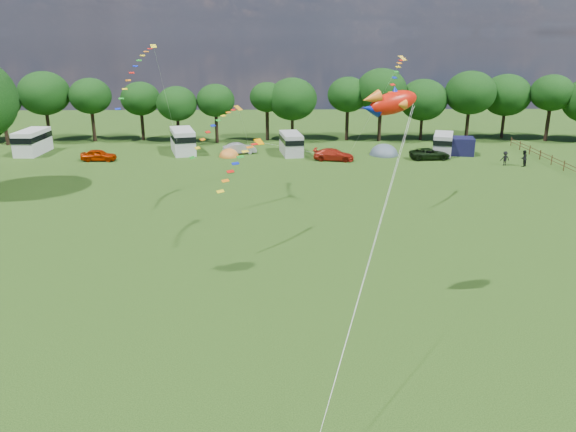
{
  "coord_description": "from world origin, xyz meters",
  "views": [
    {
      "loc": [
        -0.76,
        -25.49,
        14.98
      ],
      "look_at": [
        0.0,
        8.0,
        4.0
      ],
      "focal_mm": 35.0,
      "sensor_mm": 36.0,
      "label": 1
    }
  ],
  "objects_px": {
    "car_a": "(99,155)",
    "tent_greyblue": "(384,155)",
    "car_d": "(430,154)",
    "campervan_d": "(443,143)",
    "campervan_c": "(291,143)",
    "car_c": "(334,155)",
    "fish_kite": "(389,103)",
    "tent_orange": "(229,156)",
    "campervan_b": "(183,140)",
    "car_b": "(240,148)",
    "walker_a": "(524,158)",
    "campervan_a": "(32,141)",
    "walker_b": "(505,158)"
  },
  "relations": [
    {
      "from": "car_d",
      "to": "walker_b",
      "type": "relative_size",
      "value": 2.96
    },
    {
      "from": "campervan_b",
      "to": "walker_b",
      "type": "distance_m",
      "value": 40.02
    },
    {
      "from": "campervan_b",
      "to": "fish_kite",
      "type": "xyz_separation_m",
      "value": [
        17.87,
        -43.79,
        9.91
      ]
    },
    {
      "from": "car_a",
      "to": "campervan_d",
      "type": "bearing_deg",
      "value": -84.91
    },
    {
      "from": "car_d",
      "to": "campervan_b",
      "type": "bearing_deg",
      "value": 78.78
    },
    {
      "from": "campervan_a",
      "to": "tent_greyblue",
      "type": "bearing_deg",
      "value": -90.48
    },
    {
      "from": "tent_greyblue",
      "to": "campervan_a",
      "type": "bearing_deg",
      "value": 177.64
    },
    {
      "from": "campervan_b",
      "to": "tent_greyblue",
      "type": "bearing_deg",
      "value": -109.59
    },
    {
      "from": "campervan_b",
      "to": "walker_b",
      "type": "relative_size",
      "value": 3.99
    },
    {
      "from": "walker_b",
      "to": "car_a",
      "type": "bearing_deg",
      "value": -9.18
    },
    {
      "from": "campervan_d",
      "to": "walker_b",
      "type": "distance_m",
      "value": 8.66
    },
    {
      "from": "car_c",
      "to": "walker_b",
      "type": "distance_m",
      "value": 20.2
    },
    {
      "from": "campervan_d",
      "to": "tent_greyblue",
      "type": "bearing_deg",
      "value": 110.9
    },
    {
      "from": "campervan_b",
      "to": "tent_orange",
      "type": "height_order",
      "value": "campervan_b"
    },
    {
      "from": "car_c",
      "to": "car_d",
      "type": "distance_m",
      "value": 12.0
    },
    {
      "from": "campervan_c",
      "to": "tent_orange",
      "type": "height_order",
      "value": "campervan_c"
    },
    {
      "from": "fish_kite",
      "to": "campervan_b",
      "type": "bearing_deg",
      "value": 94.98
    },
    {
      "from": "campervan_b",
      "to": "campervan_d",
      "type": "height_order",
      "value": "campervan_b"
    },
    {
      "from": "tent_orange",
      "to": "car_a",
      "type": "bearing_deg",
      "value": -172.18
    },
    {
      "from": "walker_a",
      "to": "walker_b",
      "type": "xyz_separation_m",
      "value": [
        -1.95,
        0.6,
        -0.12
      ]
    },
    {
      "from": "campervan_b",
      "to": "campervan_d",
      "type": "bearing_deg",
      "value": -108.01
    },
    {
      "from": "campervan_a",
      "to": "campervan_d",
      "type": "xyz_separation_m",
      "value": [
        53.02,
        -1.51,
        -0.22
      ]
    },
    {
      "from": "car_c",
      "to": "car_b",
      "type": "bearing_deg",
      "value": 82.33
    },
    {
      "from": "car_b",
      "to": "campervan_d",
      "type": "distance_m",
      "value": 26.25
    },
    {
      "from": "campervan_d",
      "to": "car_b",
      "type": "bearing_deg",
      "value": 106.65
    },
    {
      "from": "campervan_d",
      "to": "campervan_c",
      "type": "bearing_deg",
      "value": 107.07
    },
    {
      "from": "campervan_b",
      "to": "fish_kite",
      "type": "bearing_deg",
      "value": -173.09
    },
    {
      "from": "car_a",
      "to": "tent_greyblue",
      "type": "height_order",
      "value": "car_a"
    },
    {
      "from": "campervan_b",
      "to": "tent_orange",
      "type": "xyz_separation_m",
      "value": [
        6.14,
        -2.54,
        -1.63
      ]
    },
    {
      "from": "campervan_d",
      "to": "tent_orange",
      "type": "relative_size",
      "value": 2.1
    },
    {
      "from": "campervan_a",
      "to": "walker_b",
      "type": "height_order",
      "value": "campervan_a"
    },
    {
      "from": "tent_orange",
      "to": "tent_greyblue",
      "type": "relative_size",
      "value": 0.68
    },
    {
      "from": "tent_orange",
      "to": "campervan_a",
      "type": "bearing_deg",
      "value": 174.5
    },
    {
      "from": "tent_greyblue",
      "to": "walker_a",
      "type": "xyz_separation_m",
      "value": [
        15.09,
        -6.91,
        0.95
      ]
    },
    {
      "from": "campervan_b",
      "to": "tent_orange",
      "type": "relative_size",
      "value": 2.42
    },
    {
      "from": "tent_greyblue",
      "to": "car_b",
      "type": "bearing_deg",
      "value": 176.69
    },
    {
      "from": "campervan_a",
      "to": "tent_orange",
      "type": "bearing_deg",
      "value": -93.62
    },
    {
      "from": "campervan_a",
      "to": "fish_kite",
      "type": "height_order",
      "value": "fish_kite"
    },
    {
      "from": "fish_kite",
      "to": "campervan_d",
      "type": "bearing_deg",
      "value": 52.27
    },
    {
      "from": "car_b",
      "to": "fish_kite",
      "type": "xyz_separation_m",
      "value": [
        10.45,
        -42.91,
        10.87
      ]
    },
    {
      "from": "campervan_b",
      "to": "campervan_c",
      "type": "height_order",
      "value": "campervan_b"
    },
    {
      "from": "car_c",
      "to": "walker_a",
      "type": "xyz_separation_m",
      "value": [
        21.9,
        -3.75,
        0.25
      ]
    },
    {
      "from": "car_a",
      "to": "tent_greyblue",
      "type": "xyz_separation_m",
      "value": [
        35.59,
        2.75,
        -0.69
      ]
    },
    {
      "from": "car_d",
      "to": "campervan_d",
      "type": "distance_m",
      "value": 4.02
    },
    {
      "from": "fish_kite",
      "to": "tent_orange",
      "type": "bearing_deg",
      "value": 88.65
    },
    {
      "from": "car_c",
      "to": "tent_greyblue",
      "type": "bearing_deg",
      "value": -52.98
    },
    {
      "from": "car_c",
      "to": "walker_b",
      "type": "relative_size",
      "value": 2.83
    },
    {
      "from": "tent_greyblue",
      "to": "walker_a",
      "type": "bearing_deg",
      "value": -24.59
    },
    {
      "from": "car_a",
      "to": "campervan_a",
      "type": "distance_m",
      "value": 10.86
    },
    {
      "from": "car_a",
      "to": "campervan_a",
      "type": "bearing_deg",
      "value": 65.74
    }
  ]
}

